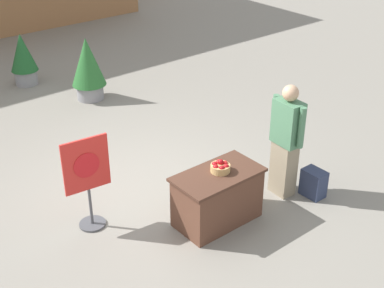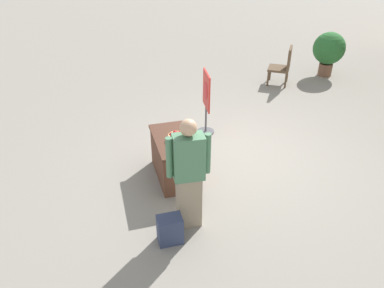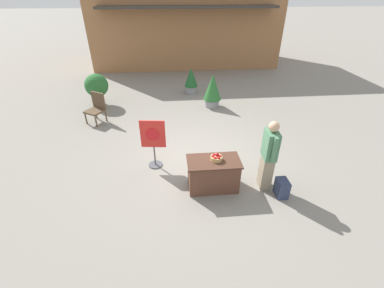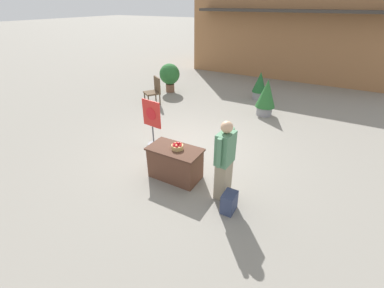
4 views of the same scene
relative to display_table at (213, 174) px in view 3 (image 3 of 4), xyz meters
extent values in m
plane|color=gray|center=(-0.37, 1.21, -0.38)|extent=(120.00, 120.00, 0.00)
cube|color=#9E6B42|center=(0.19, 12.06, 2.23)|extent=(10.36, 4.42, 5.22)
cube|color=#38332D|center=(0.19, 9.40, 2.85)|extent=(8.80, 0.90, 0.12)
cube|color=brown|center=(0.00, 0.00, -0.02)|extent=(1.13, 0.62, 0.72)
cube|color=#492C20|center=(0.00, 0.00, 0.36)|extent=(1.20, 0.66, 0.04)
cylinder|color=tan|center=(0.06, 0.02, 0.43)|extent=(0.26, 0.26, 0.10)
sphere|color=red|center=(0.14, 0.02, 0.47)|extent=(0.08, 0.08, 0.08)
sphere|color=red|center=(0.09, 0.09, 0.47)|extent=(0.08, 0.08, 0.08)
sphere|color=red|center=(0.01, 0.09, 0.47)|extent=(0.08, 0.08, 0.08)
sphere|color=red|center=(-0.02, 0.02, 0.47)|extent=(0.08, 0.08, 0.08)
sphere|color=#A30F14|center=(0.02, -0.05, 0.47)|extent=(0.08, 0.08, 0.08)
sphere|color=red|center=(0.09, -0.05, 0.47)|extent=(0.08, 0.08, 0.08)
sphere|color=#A30F14|center=(0.08, 0.04, 0.50)|extent=(0.08, 0.08, 0.08)
cube|color=gray|center=(1.21, -0.08, 0.03)|extent=(0.26, 0.36, 0.83)
cube|color=#4C7F5B|center=(1.21, -0.08, 0.77)|extent=(0.29, 0.44, 0.65)
sphere|color=tan|center=(1.21, -0.08, 1.22)|extent=(0.23, 0.23, 0.23)
cylinder|color=#4C7F5B|center=(1.19, -0.34, 0.80)|extent=(0.09, 0.09, 0.60)
cylinder|color=#4C7F5B|center=(1.23, 0.18, 0.80)|extent=(0.09, 0.09, 0.60)
cube|color=#2D3856|center=(1.50, -0.43, -0.17)|extent=(0.24, 0.34, 0.42)
cylinder|color=#4C4C51|center=(-1.38, 0.99, -0.37)|extent=(0.36, 0.36, 0.03)
cylinder|color=#4C4C51|center=(-1.38, 0.99, -0.08)|extent=(0.04, 0.04, 0.55)
cube|color=red|center=(-1.38, 0.99, 0.57)|extent=(0.63, 0.10, 0.74)
cylinder|color=red|center=(-1.38, 0.97, 0.57)|extent=(0.35, 0.05, 0.35)
cylinder|color=brown|center=(-3.43, 3.40, -0.18)|extent=(0.05, 0.05, 0.40)
cylinder|color=brown|center=(-3.83, 3.66, -0.18)|extent=(0.05, 0.05, 0.40)
cylinder|color=brown|center=(-3.18, 3.80, -0.18)|extent=(0.05, 0.05, 0.40)
cylinder|color=brown|center=(-3.57, 4.05, -0.18)|extent=(0.05, 0.05, 0.40)
cube|color=brown|center=(-3.50, 3.73, 0.05)|extent=(0.76, 0.76, 0.06)
cube|color=brown|center=(-3.37, 3.93, 0.36)|extent=(0.49, 0.35, 0.57)
cylinder|color=gray|center=(0.05, 6.33, -0.22)|extent=(0.48, 0.48, 0.32)
cone|color=#1E5628|center=(0.05, 6.33, 0.34)|extent=(0.57, 0.57, 0.81)
cylinder|color=brown|center=(-3.73, 5.36, -0.21)|extent=(0.38, 0.38, 0.35)
sphere|color=#28662D|center=(-3.73, 5.36, 0.41)|extent=(0.89, 0.89, 0.89)
cylinder|color=gray|center=(0.74, 4.75, -0.23)|extent=(0.54, 0.54, 0.31)
cone|color=#28662D|center=(0.74, 4.75, 0.42)|extent=(0.69, 0.69, 0.97)
camera|label=1|loc=(-4.02, -4.41, 4.07)|focal=50.00mm
camera|label=2|loc=(5.26, -1.16, 3.47)|focal=35.00mm
camera|label=3|loc=(-0.91, -4.62, 3.70)|focal=24.00mm
camera|label=4|loc=(2.74, -4.06, 3.21)|focal=24.00mm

